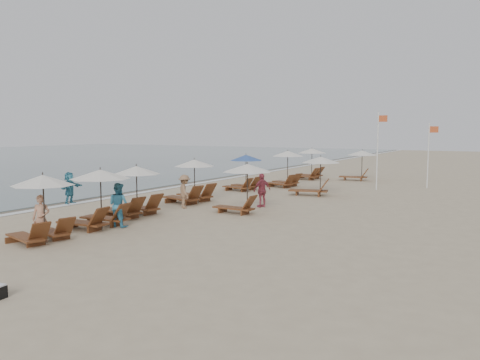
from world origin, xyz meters
The scene contains 20 objects.
ground centered at (0.00, 0.00, 0.00)m, with size 160.00×160.00×0.00m, color tan.
wet_sand_band centered at (-12.50, 10.00, 0.00)m, with size 3.20×140.00×0.01m, color #6B5E4C.
foam_line centered at (-11.20, 10.00, 0.01)m, with size 0.50×140.00×0.02m, color white.
lounger_station_0 centered at (-5.45, -2.92, 1.13)m, with size 2.40×2.09×2.27m.
lounger_station_1 centered at (-5.61, -0.28, 1.08)m, with size 2.65×2.26×2.25m.
lounger_station_2 centered at (-6.24, 2.36, 0.98)m, with size 2.62×2.22×2.20m.
lounger_station_3 centered at (-6.40, 6.87, 0.97)m, with size 2.67×2.43×2.23m.
lounger_station_4 centered at (-6.54, 12.64, 1.09)m, with size 2.41×2.04×2.21m.
lounger_station_5 centered at (-5.12, 15.66, 1.14)m, with size 2.53×2.32×2.38m.
lounger_station_6 centered at (-5.63, 21.11, 1.10)m, with size 2.63×2.19×2.35m.
inland_station_0 centered at (-2.42, 5.33, 1.40)m, with size 2.65×2.24×2.22m.
inland_station_1 centered at (-1.82, 12.60, 1.27)m, with size 2.91×2.24×2.22m.
inland_station_2 centered at (-2.10, 22.09, 1.34)m, with size 2.76×2.24×2.22m.
beachgoer_near centered at (-5.42, -2.92, 0.80)m, with size 0.58×0.38×1.59m, color tan.
beachgoer_mid_a centered at (-5.01, 0.27, 0.86)m, with size 0.84×0.65×1.72m, color teal.
beachgoer_mid_b centered at (-5.51, 5.21, 0.81)m, with size 1.04×0.60×1.62m, color #8D6647.
beachgoer_far_a centered at (-2.45, 7.36, 0.83)m, with size 0.97×0.41×1.66m, color #C14D61.
waterline_walker centered at (-11.38, 3.40, 0.82)m, with size 1.51×0.48×1.63m, color teal.
flag_pole_near centered at (0.60, 17.09, 2.67)m, with size 0.60×0.08×4.83m.
flag_pole_far centered at (3.22, 19.54, 2.32)m, with size 0.60×0.08×4.17m.
Camera 1 is at (8.38, -13.49, 3.75)m, focal length 36.54 mm.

